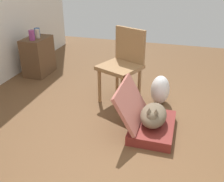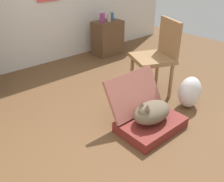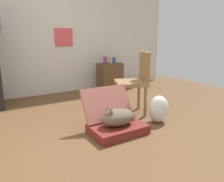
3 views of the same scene
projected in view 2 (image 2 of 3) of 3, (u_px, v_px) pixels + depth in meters
ground_plane at (113, 132)px, 2.49m from camera, size 7.68×7.68×0.00m
suitcase_base at (151, 125)px, 2.51m from camera, size 0.67×0.46×0.11m
suitcase_lid at (134, 93)px, 2.56m from camera, size 0.67×0.26×0.42m
cat at (151, 112)px, 2.43m from camera, size 0.52×0.28×0.25m
plastic_bag_white at (190, 92)px, 2.85m from camera, size 0.30×0.24×0.38m
side_table at (108, 38)px, 4.42m from camera, size 0.52×0.34×0.61m
vase_tall at (102, 18)px, 4.15m from camera, size 0.09×0.09×0.15m
vase_short at (111, 16)px, 4.35m from camera, size 0.09×0.09×0.12m
vase_round at (109, 17)px, 4.22m from camera, size 0.07×0.07×0.14m
chair at (158, 54)px, 3.00m from camera, size 0.61×0.62×0.95m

